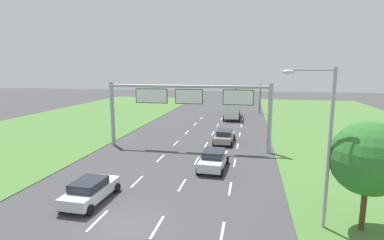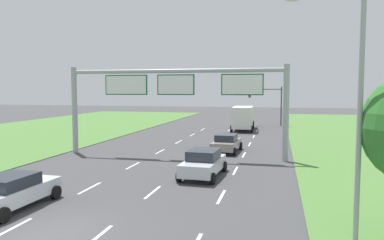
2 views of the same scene
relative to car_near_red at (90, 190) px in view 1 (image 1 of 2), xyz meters
The scene contains 12 objects.
ground_plane 4.05m from the car_near_red, 32.53° to the right, with size 200.00×200.00×0.00m, color #424244.
lane_dashes_inner_left 7.09m from the car_near_red, 76.91° to the left, with size 0.14×56.40×0.01m.
lane_dashes_inner_right 8.59m from the car_near_red, 53.41° to the left, with size 0.14×56.40×0.01m.
lane_dashes_slip 11.03m from the car_near_red, 38.61° to the left, with size 0.14×56.40×0.01m.
car_near_red is the anchor object (origin of this frame).
car_lead_silver 10.47m from the car_near_red, 48.81° to the left, with size 2.35×4.58×1.60m.
car_mid_lane 18.34m from the car_near_red, 67.45° to the left, with size 2.31×4.51×1.50m.
box_truck 35.10m from the car_near_red, 78.82° to the left, with size 2.87×7.97×3.04m.
sign_gantry 14.86m from the car_near_red, 75.98° to the left, with size 17.24×0.44×7.00m.
traffic_light_mast 42.36m from the car_near_red, 76.81° to the left, with size 4.76×0.49×5.60m.
street_lamp 14.14m from the car_near_red, ahead, with size 2.61×0.32×8.50m.
roadside_tree_near 16.07m from the car_near_red, ahead, with size 3.79×3.79×5.83m.
Camera 1 is at (6.46, -14.26, 8.42)m, focal length 28.00 mm.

